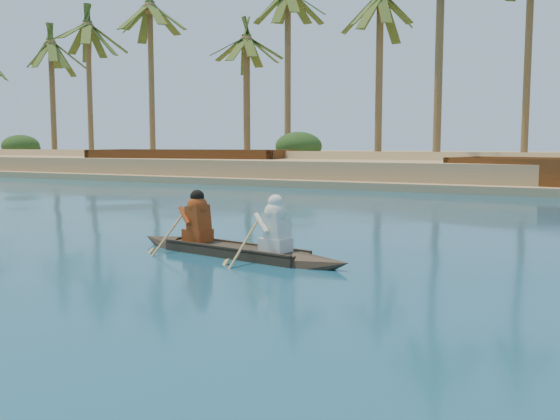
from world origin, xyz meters
The scene contains 2 objects.
canoe centered at (-8.00, 4.44, 0.28)m, with size 5.32×1.56×1.45m.
barge_left centered at (-25.56, 27.00, 0.75)m, with size 13.40×6.16×2.15m.
Camera 1 is at (-1.51, -5.91, 2.21)m, focal length 40.00 mm.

